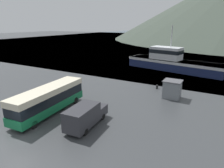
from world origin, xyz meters
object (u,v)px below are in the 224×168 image
Objects in this scene: tour_bus at (49,99)px; storage_bin at (47,91)px; fishing_boat at (172,62)px; dock_kiosk at (172,89)px; delivery_van at (85,115)px.

storage_bin is at bearing 135.30° from tour_bus.
dock_kiosk is at bearing 24.37° from fishing_boat.
fishing_boat is 19.41m from dock_kiosk.
dock_kiosk is (6.00, 13.28, 0.06)m from delivery_van.
storage_bin is 0.43× the size of dock_kiosk.
dock_kiosk is at bearing 61.01° from delivery_van.
fishing_boat is 8.57× the size of dock_kiosk.
tour_bus is 4.14× the size of dock_kiosk.
fishing_boat is 20.02× the size of storage_bin.
fishing_boat is (1.45, 32.13, 0.64)m from delivery_van.
tour_bus is 9.66× the size of storage_bin.
tour_bus is 6.92m from storage_bin.
dock_kiosk reaches higher than delivery_van.
fishing_boat is (7.37, 31.53, 0.09)m from tour_bus.
delivery_van is 14.57m from dock_kiosk.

